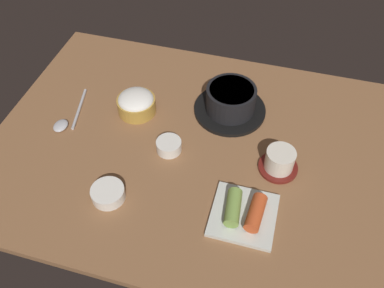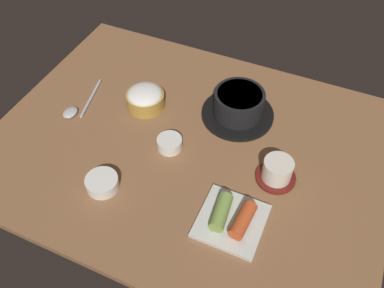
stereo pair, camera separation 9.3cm
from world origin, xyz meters
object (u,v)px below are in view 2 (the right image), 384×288
object	(u,v)px
banchan_cup_center	(170,143)
rice_bowl	(145,98)
spoon	(77,108)
kimchi_plate	(232,218)
stone_pot	(238,105)
tea_cup_with_saucer	(277,171)
side_bowl_near	(102,183)

from	to	relation	value
banchan_cup_center	rice_bowl	bearing A→B (deg)	139.28
spoon	kimchi_plate	bearing A→B (deg)	-17.25
stone_pot	banchan_cup_center	xyz separation A→B (cm)	(-11.84, -17.73, -2.09)
stone_pot	rice_bowl	world-z (taller)	stone_pot
stone_pot	rice_bowl	xyz separation A→B (cm)	(-24.52, -6.82, -0.67)
banchan_cup_center	spoon	bearing A→B (deg)	176.18
tea_cup_with_saucer	side_bowl_near	bearing A→B (deg)	-152.68
side_bowl_near	spoon	xyz separation A→B (cm)	(-20.45, 19.24, -0.97)
side_bowl_near	tea_cup_with_saucer	bearing A→B (deg)	27.32
side_bowl_near	spoon	size ratio (longest dim) A/B	0.44
kimchi_plate	side_bowl_near	bearing A→B (deg)	-173.79
stone_pot	banchan_cup_center	distance (cm)	21.42
stone_pot	spoon	world-z (taller)	stone_pot
rice_bowl	spoon	xyz separation A→B (cm)	(-16.77, -8.95, -2.42)
side_bowl_near	spoon	bearing A→B (deg)	136.75
rice_bowl	side_bowl_near	world-z (taller)	rice_bowl
stone_pot	spoon	xyz separation A→B (cm)	(-41.30, -15.76, -3.10)
rice_bowl	spoon	size ratio (longest dim) A/B	0.60
tea_cup_with_saucer	rice_bowl	bearing A→B (deg)	166.71
kimchi_plate	banchan_cup_center	bearing A→B (deg)	147.35
tea_cup_with_saucer	kimchi_plate	xyz separation A→B (cm)	(-5.55, -15.40, -1.34)
banchan_cup_center	kimchi_plate	xyz separation A→B (cm)	(21.74, -13.93, -0.10)
rice_bowl	side_bowl_near	distance (cm)	28.46
tea_cup_with_saucer	kimchi_plate	world-z (taller)	tea_cup_with_saucer
banchan_cup_center	side_bowl_near	bearing A→B (deg)	-117.54
rice_bowl	banchan_cup_center	xyz separation A→B (cm)	(12.68, -10.91, -1.42)
rice_bowl	spoon	distance (cm)	19.16
kimchi_plate	stone_pot	bearing A→B (deg)	107.35
stone_pot	spoon	bearing A→B (deg)	-159.11
rice_bowl	side_bowl_near	xyz separation A→B (cm)	(3.67, -28.18, -1.45)
kimchi_plate	side_bowl_near	size ratio (longest dim) A/B	1.85
banchan_cup_center	spoon	xyz separation A→B (cm)	(-29.45, 1.97, -1.00)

